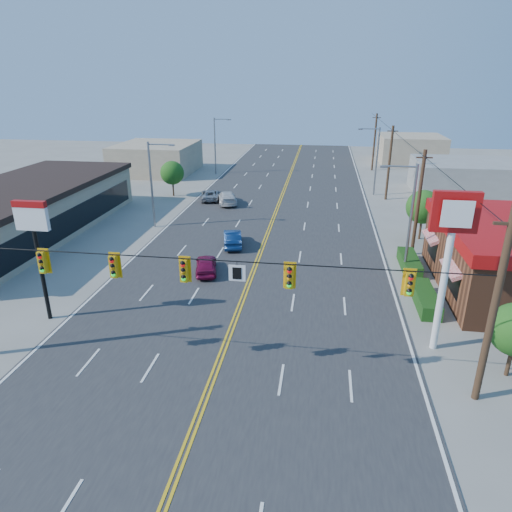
# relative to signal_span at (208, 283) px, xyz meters

# --- Properties ---
(ground) EXTENTS (160.00, 160.00, 0.00)m
(ground) POSITION_rel_signal_span_xyz_m (0.12, 0.00, -4.89)
(ground) COLOR gray
(ground) RESTS_ON ground
(road) EXTENTS (20.00, 120.00, 0.06)m
(road) POSITION_rel_signal_span_xyz_m (0.12, 20.00, -4.86)
(road) COLOR #2D2D30
(road) RESTS_ON ground
(signal_span) EXTENTS (24.32, 0.34, 9.00)m
(signal_span) POSITION_rel_signal_span_xyz_m (0.00, 0.00, 0.00)
(signal_span) COLOR #47301E
(signal_span) RESTS_ON ground
(kfc_pylon) EXTENTS (2.20, 0.36, 8.50)m
(kfc_pylon) POSITION_rel_signal_span_xyz_m (11.12, 4.00, 1.16)
(kfc_pylon) COLOR white
(kfc_pylon) RESTS_ON ground
(strip_mall) EXTENTS (10.40, 26.40, 4.40)m
(strip_mall) POSITION_rel_signal_span_xyz_m (-21.88, 18.00, -2.63)
(strip_mall) COLOR tan
(strip_mall) RESTS_ON ground
(pizza_hut_sign) EXTENTS (1.90, 0.30, 6.85)m
(pizza_hut_sign) POSITION_rel_signal_span_xyz_m (-10.88, 4.00, 0.30)
(pizza_hut_sign) COLOR black
(pizza_hut_sign) RESTS_ON ground
(streetlight_se) EXTENTS (2.55, 0.25, 8.00)m
(streetlight_se) POSITION_rel_signal_span_xyz_m (10.91, 14.00, -0.37)
(streetlight_se) COLOR gray
(streetlight_se) RESTS_ON ground
(streetlight_ne) EXTENTS (2.55, 0.25, 8.00)m
(streetlight_ne) POSITION_rel_signal_span_xyz_m (10.91, 38.00, -0.37)
(streetlight_ne) COLOR gray
(streetlight_ne) RESTS_ON ground
(streetlight_sw) EXTENTS (2.55, 0.25, 8.00)m
(streetlight_sw) POSITION_rel_signal_span_xyz_m (-10.67, 22.00, -0.37)
(streetlight_sw) COLOR gray
(streetlight_sw) RESTS_ON ground
(streetlight_nw) EXTENTS (2.55, 0.25, 8.00)m
(streetlight_nw) POSITION_rel_signal_span_xyz_m (-10.67, 48.00, -0.37)
(streetlight_nw) COLOR gray
(streetlight_nw) RESTS_ON ground
(utility_pole_near) EXTENTS (0.28, 0.28, 8.40)m
(utility_pole_near) POSITION_rel_signal_span_xyz_m (12.32, 18.00, -0.69)
(utility_pole_near) COLOR #47301E
(utility_pole_near) RESTS_ON ground
(utility_pole_mid) EXTENTS (0.28, 0.28, 8.40)m
(utility_pole_mid) POSITION_rel_signal_span_xyz_m (12.32, 36.00, -0.69)
(utility_pole_mid) COLOR #47301E
(utility_pole_mid) RESTS_ON ground
(utility_pole_far) EXTENTS (0.28, 0.28, 8.40)m
(utility_pole_far) POSITION_rel_signal_span_xyz_m (12.32, 54.00, -0.69)
(utility_pole_far) COLOR #47301E
(utility_pole_far) RESTS_ON ground
(tree_kfc_rear) EXTENTS (2.94, 2.94, 4.41)m
(tree_kfc_rear) POSITION_rel_signal_span_xyz_m (13.62, 22.00, -1.95)
(tree_kfc_rear) COLOR #47301E
(tree_kfc_rear) RESTS_ON ground
(tree_west) EXTENTS (2.80, 2.80, 4.20)m
(tree_west) POSITION_rel_signal_span_xyz_m (-12.88, 34.00, -2.09)
(tree_west) COLOR #47301E
(tree_west) RESTS_ON ground
(bld_east_mid) EXTENTS (12.00, 10.00, 4.00)m
(bld_east_mid) POSITION_rel_signal_span_xyz_m (22.12, 40.00, -2.89)
(bld_east_mid) COLOR gray
(bld_east_mid) RESTS_ON ground
(bld_west_far) EXTENTS (11.00, 12.00, 4.20)m
(bld_west_far) POSITION_rel_signal_span_xyz_m (-19.88, 48.00, -2.79)
(bld_west_far) COLOR tan
(bld_west_far) RESTS_ON ground
(bld_east_far) EXTENTS (10.00, 10.00, 4.40)m
(bld_east_far) POSITION_rel_signal_span_xyz_m (19.12, 62.00, -2.69)
(bld_east_far) COLOR tan
(bld_east_far) RESTS_ON ground
(car_magenta) EXTENTS (2.32, 3.95, 1.26)m
(car_magenta) POSITION_rel_signal_span_xyz_m (-3.26, 11.88, -4.25)
(car_magenta) COLOR maroon
(car_magenta) RESTS_ON ground
(car_blue) EXTENTS (2.31, 4.30, 1.35)m
(car_blue) POSITION_rel_signal_span_xyz_m (-2.45, 17.77, -4.21)
(car_blue) COLOR navy
(car_blue) RESTS_ON ground
(car_white) EXTENTS (3.29, 5.18, 1.40)m
(car_white) POSITION_rel_signal_span_xyz_m (-5.72, 31.23, -4.19)
(car_white) COLOR silver
(car_white) RESTS_ON ground
(car_silver) EXTENTS (2.89, 4.61, 1.19)m
(car_silver) POSITION_rel_signal_span_xyz_m (-8.01, 32.58, -4.29)
(car_silver) COLOR #9E9FA3
(car_silver) RESTS_ON ground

